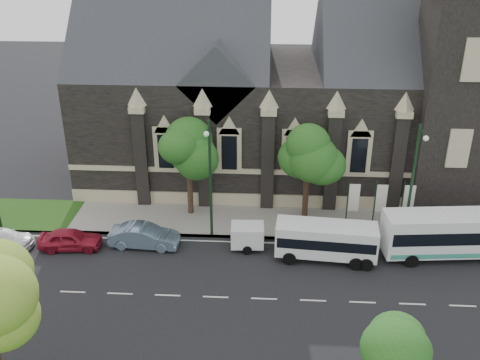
# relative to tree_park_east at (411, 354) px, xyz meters

# --- Properties ---
(ground) EXTENTS (160.00, 160.00, 0.00)m
(ground) POSITION_rel_tree_park_east_xyz_m (-6.18, 9.32, -4.62)
(ground) COLOR black
(ground) RESTS_ON ground
(sidewalk) EXTENTS (80.00, 5.00, 0.15)m
(sidewalk) POSITION_rel_tree_park_east_xyz_m (-6.18, 18.82, -4.54)
(sidewalk) COLOR gray
(sidewalk) RESTS_ON ground
(museum) EXTENTS (40.00, 17.70, 29.90)m
(museum) POSITION_rel_tree_park_east_xyz_m (-1.06, 28.10, 3.55)
(museum) COLOR black
(museum) RESTS_ON ground
(tree_park_east) EXTENTS (3.40, 3.40, 6.28)m
(tree_park_east) POSITION_rel_tree_park_east_xyz_m (0.00, 0.00, 0.00)
(tree_park_east) COLOR black
(tree_park_east) RESTS_ON ground
(tree_walk_right) EXTENTS (4.08, 4.08, 7.80)m
(tree_walk_right) POSITION_rel_tree_park_east_xyz_m (-2.96, 20.04, 1.20)
(tree_walk_right) COLOR black
(tree_walk_right) RESTS_ON ground
(tree_walk_left) EXTENTS (3.91, 3.91, 7.64)m
(tree_walk_left) POSITION_rel_tree_park_east_xyz_m (-11.97, 20.03, 1.12)
(tree_walk_left) COLOR black
(tree_walk_left) RESTS_ON ground
(street_lamp_near) EXTENTS (0.36, 1.88, 9.00)m
(street_lamp_near) POSITION_rel_tree_park_east_xyz_m (3.82, 16.42, 0.49)
(street_lamp_near) COLOR black
(street_lamp_near) RESTS_ON ground
(street_lamp_mid) EXTENTS (0.36, 1.88, 9.00)m
(street_lamp_mid) POSITION_rel_tree_park_east_xyz_m (-10.18, 16.42, 0.49)
(street_lamp_mid) COLOR black
(street_lamp_mid) RESTS_ON ground
(banner_flag_left) EXTENTS (0.90, 0.10, 4.00)m
(banner_flag_left) POSITION_rel_tree_park_east_xyz_m (0.11, 18.32, -2.24)
(banner_flag_left) COLOR black
(banner_flag_left) RESTS_ON ground
(banner_flag_center) EXTENTS (0.90, 0.10, 4.00)m
(banner_flag_center) POSITION_rel_tree_park_east_xyz_m (2.11, 18.32, -2.24)
(banner_flag_center) COLOR black
(banner_flag_center) RESTS_ON ground
(banner_flag_right) EXTENTS (0.90, 0.10, 4.00)m
(banner_flag_right) POSITION_rel_tree_park_east_xyz_m (4.11, 18.32, -2.24)
(banner_flag_right) COLOR black
(banner_flag_right) RESTS_ON ground
(tour_coach) EXTENTS (11.44, 3.51, 3.29)m
(tour_coach) POSITION_rel_tree_park_east_xyz_m (7.47, 14.93, -2.82)
(tour_coach) COLOR white
(tour_coach) RESTS_ON ground
(shuttle_bus) EXTENTS (6.96, 2.92, 2.62)m
(shuttle_bus) POSITION_rel_tree_park_east_xyz_m (-2.06, 14.05, -3.09)
(shuttle_bus) COLOR white
(shuttle_bus) RESTS_ON ground
(box_trailer) EXTENTS (3.36, 1.97, 1.78)m
(box_trailer) POSITION_rel_tree_park_east_xyz_m (-7.47, 15.13, -3.61)
(box_trailer) COLOR silver
(box_trailer) RESTS_ON ground
(sedan) EXTENTS (5.02, 2.00, 1.62)m
(sedan) POSITION_rel_tree_park_east_xyz_m (-14.81, 14.92, -3.81)
(sedan) COLOR slate
(sedan) RESTS_ON ground
(car_far_red) EXTENTS (4.51, 2.09, 1.49)m
(car_far_red) POSITION_rel_tree_park_east_xyz_m (-19.97, 14.31, -3.87)
(car_far_red) COLOR maroon
(car_far_red) RESTS_ON ground
(car_far_white) EXTENTS (4.58, 1.92, 1.32)m
(car_far_white) POSITION_rel_tree_park_east_xyz_m (-24.94, 14.26, -3.96)
(car_far_white) COLOR silver
(car_far_white) RESTS_ON ground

